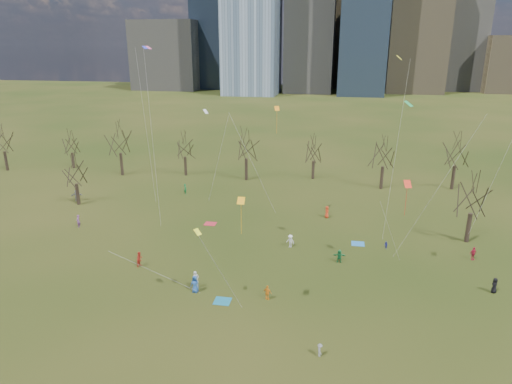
% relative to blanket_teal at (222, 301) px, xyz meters
% --- Properties ---
extents(ground, '(500.00, 500.00, 0.00)m').
position_rel_blanket_teal_xyz_m(ground, '(0.87, 1.28, -0.01)').
color(ground, black).
rests_on(ground, ground).
extents(downtown_skyline, '(212.50, 78.00, 118.00)m').
position_rel_blanket_teal_xyz_m(downtown_skyline, '(-1.56, 211.93, 38.99)').
color(downtown_skyline, slate).
rests_on(downtown_skyline, ground).
extents(bare_tree_row, '(113.04, 29.80, 9.50)m').
position_rel_blanket_teal_xyz_m(bare_tree_row, '(0.78, 38.51, 6.10)').
color(bare_tree_row, black).
rests_on(bare_tree_row, ground).
extents(blanket_teal, '(1.60, 1.50, 0.03)m').
position_rel_blanket_teal_xyz_m(blanket_teal, '(0.00, 0.00, 0.00)').
color(blanket_teal, '#17698B').
rests_on(blanket_teal, ground).
extents(blanket_navy, '(1.60, 1.50, 0.03)m').
position_rel_blanket_teal_xyz_m(blanket_navy, '(13.35, 16.12, 0.00)').
color(blanket_navy, '#2772BA').
rests_on(blanket_navy, ground).
extents(blanket_crimson, '(1.60, 1.50, 0.03)m').
position_rel_blanket_teal_xyz_m(blanket_crimson, '(-6.70, 19.19, 0.00)').
color(blanket_crimson, '#B72432').
rests_on(blanket_crimson, ground).
extents(person_0, '(0.93, 0.66, 1.79)m').
position_rel_blanket_teal_xyz_m(person_0, '(-3.14, 1.19, 0.88)').
color(person_0, '#24529D').
rests_on(person_0, ground).
extents(person_1, '(0.80, 0.79, 1.85)m').
position_rel_blanket_teal_xyz_m(person_1, '(-3.31, 1.99, 0.91)').
color(person_1, beige).
rests_on(person_1, ground).
extents(person_2, '(0.82, 0.96, 1.75)m').
position_rel_blanket_teal_xyz_m(person_2, '(-10.95, 5.48, 0.86)').
color(person_2, '#AD2218').
rests_on(person_2, ground).
extents(person_3, '(0.60, 0.81, 1.13)m').
position_rel_blanket_teal_xyz_m(person_3, '(9.73, -6.52, 0.55)').
color(person_3, slate).
rests_on(person_3, ground).
extents(person_4, '(0.96, 0.62, 1.53)m').
position_rel_blanket_teal_xyz_m(person_4, '(4.26, 1.10, 0.75)').
color(person_4, orange).
rests_on(person_4, ground).
extents(person_5, '(1.46, 0.57, 1.54)m').
position_rel_blanket_teal_xyz_m(person_5, '(11.08, 10.56, 0.76)').
color(person_5, '#186F37').
rests_on(person_5, ground).
extents(person_6, '(0.89, 0.94, 1.61)m').
position_rel_blanket_teal_xyz_m(person_6, '(26.45, 6.55, 0.79)').
color(person_6, black).
rests_on(person_6, ground).
extents(person_7, '(0.52, 0.70, 1.76)m').
position_rel_blanket_teal_xyz_m(person_7, '(-24.09, 14.83, 0.86)').
color(person_7, '#864890').
rests_on(person_7, ground).
extents(person_8, '(0.52, 0.56, 0.93)m').
position_rel_blanket_teal_xyz_m(person_8, '(16.64, 15.28, 0.45)').
color(person_8, navy).
rests_on(person_8, ground).
extents(person_9, '(1.21, 0.99, 1.64)m').
position_rel_blanket_teal_xyz_m(person_9, '(5.09, 13.61, 0.80)').
color(person_9, white).
rests_on(person_9, ground).
extents(person_10, '(1.00, 0.76, 1.57)m').
position_rel_blanket_teal_xyz_m(person_10, '(26.30, 14.03, 0.77)').
color(person_10, '#BE1B38').
rests_on(person_10, ground).
extents(person_11, '(1.77, 1.35, 1.87)m').
position_rel_blanket_teal_xyz_m(person_11, '(-30.30, 24.78, 0.92)').
color(person_11, slate).
rests_on(person_11, ground).
extents(person_12, '(0.56, 0.86, 1.74)m').
position_rel_blanket_teal_xyz_m(person_12, '(9.15, 24.58, 0.85)').
color(person_12, red).
rests_on(person_12, ground).
extents(person_13, '(0.73, 0.77, 1.76)m').
position_rel_blanket_teal_xyz_m(person_13, '(-14.45, 31.32, 0.87)').
color(person_13, '#176B32').
rests_on(person_13, ground).
extents(kites_airborne, '(61.53, 35.09, 33.21)m').
position_rel_blanket_teal_xyz_m(kites_airborne, '(5.01, 10.73, 12.35)').
color(kites_airborne, orange).
rests_on(kites_airborne, ground).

